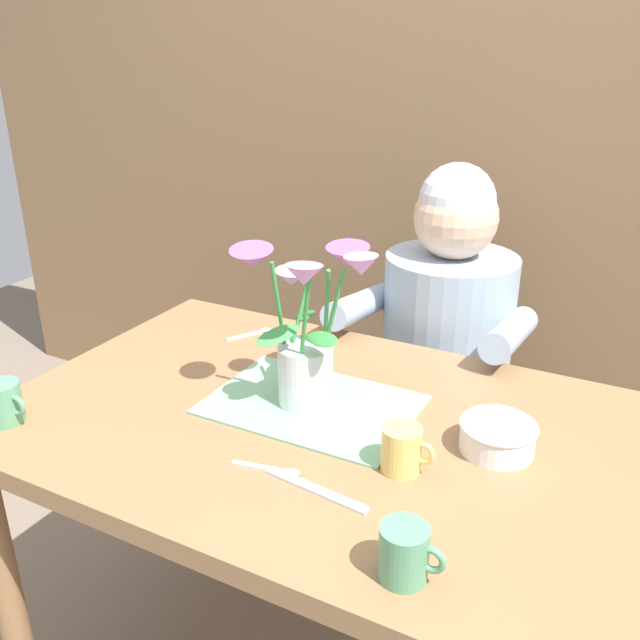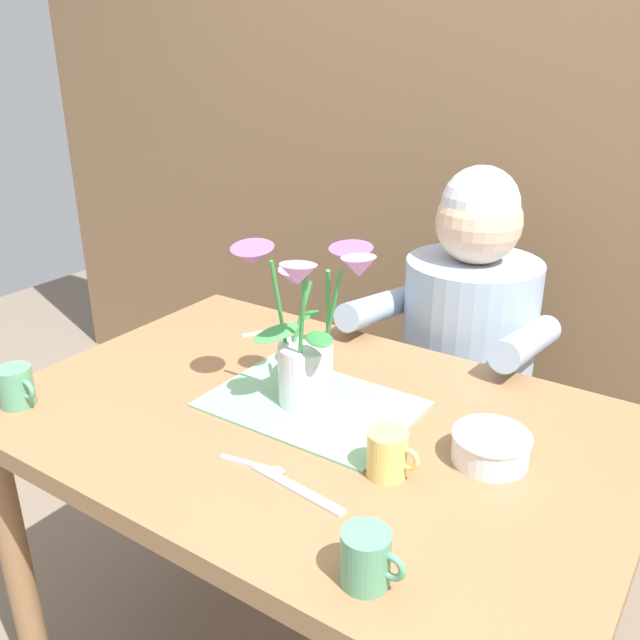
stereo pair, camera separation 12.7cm
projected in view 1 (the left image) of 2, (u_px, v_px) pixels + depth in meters
wood_panel_backdrop at (483, 98)px, 1.96m from camera, size 4.00×0.10×2.50m
dining_table at (313, 459)px, 1.33m from camera, size 1.20×0.80×0.74m
seated_person at (443, 375)px, 1.84m from camera, size 0.45×0.47×1.14m
striped_placemat at (312, 405)px, 1.33m from camera, size 0.40×0.28×0.00m
flower_vase at (308, 333)px, 1.28m from camera, size 0.28×0.26×0.33m
ceramic_bowl at (498, 435)px, 1.18m from camera, size 0.14×0.14×0.06m
dinner_knife at (316, 490)px, 1.08m from camera, size 0.19×0.04×0.00m
coffee_cup at (402, 449)px, 1.12m from camera, size 0.09×0.07×0.08m
ceramic_mug at (405, 553)px, 0.89m from camera, size 0.09×0.07×0.08m
tea_cup at (4, 403)px, 1.26m from camera, size 0.09×0.07×0.08m
spoon_0 at (256, 332)px, 1.66m from camera, size 0.07×0.11×0.01m
spoon_1 at (277, 470)px, 1.13m from camera, size 0.12×0.04×0.01m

